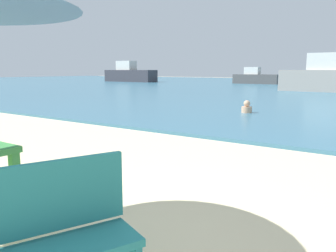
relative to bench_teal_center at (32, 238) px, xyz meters
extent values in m
cube|color=#3D8C42|center=(-1.37, 0.73, -0.19)|extent=(0.08, 0.08, 0.70)
cube|color=#237275|center=(-0.08, 0.04, 0.19)|extent=(0.50, 1.12, 0.44)
cylinder|color=tan|center=(-2.56, 9.65, -0.36)|extent=(0.34, 0.34, 0.20)
sphere|color=tan|center=(-2.56, 9.65, -0.16)|extent=(0.21, 0.21, 0.21)
cube|color=#38383F|center=(-25.28, 30.09, 0.22)|extent=(6.71, 1.83, 1.37)
cube|color=silver|center=(-25.89, 30.09, 1.44)|extent=(2.13, 1.37, 1.07)
cube|color=gray|center=(-2.00, 23.22, 0.23)|extent=(6.81, 1.86, 1.39)
cube|color=silver|center=(-2.62, 23.22, 1.47)|extent=(2.17, 1.39, 1.08)
cube|color=#4C4C4C|center=(-10.74, 32.62, 0.01)|extent=(4.59, 1.25, 0.94)
cube|color=silver|center=(-11.16, 32.62, 0.84)|extent=(1.46, 0.94, 0.73)
camera|label=1|loc=(1.66, -1.05, 0.94)|focal=36.44mm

